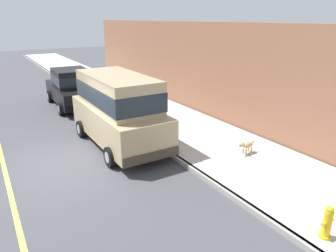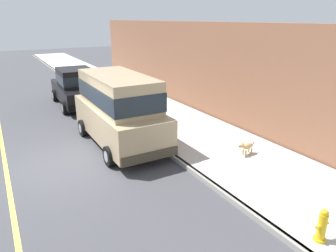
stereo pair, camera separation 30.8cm
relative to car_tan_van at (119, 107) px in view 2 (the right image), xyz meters
The scene contains 9 objects.
ground_plane 2.67m from the car_tan_van, 163.04° to the right, with size 80.00×80.00×0.00m, color #424247.
curb 1.80m from the car_tan_van, 33.07° to the right, with size 0.16×64.00×0.14m, color gray.
sidewalk 3.19m from the car_tan_van, 13.26° to the right, with size 3.60×64.00×0.14m, color #B7B5AD.
lane_centre_line 4.08m from the car_tan_van, behind, with size 0.12×57.60×0.01m, color #E0D64C.
car_tan_van is the anchor object (origin of this frame).
car_black_sedan 6.08m from the car_tan_van, 90.10° to the left, with size 2.12×4.64×1.92m.
dog_tan 4.54m from the car_tan_van, 45.91° to the right, with size 0.76×0.24×0.49m.
fire_hydrant 7.22m from the car_tan_van, 78.15° to the right, with size 0.34×0.24×0.72m.
building_facade 6.14m from the car_tan_van, 36.18° to the left, with size 0.50×20.00×4.19m, color #8C5B42.
Camera 2 is at (-1.48, -9.24, 4.34)m, focal length 33.02 mm.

